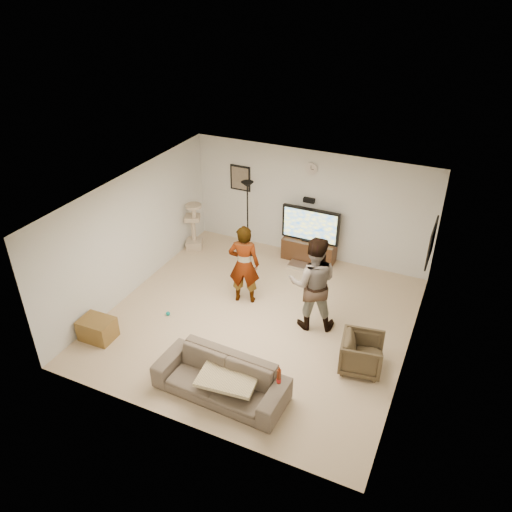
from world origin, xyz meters
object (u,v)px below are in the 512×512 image
at_px(tv, 311,225).
at_px(person_right, 313,283).
at_px(person_left, 244,265).
at_px(armchair, 362,354).
at_px(tv_stand, 309,250).
at_px(beer_bottle, 279,377).
at_px(floor_lamp, 248,219).
at_px(sofa, 221,378).
at_px(cat_tree, 193,226).
at_px(side_table, 97,329).

relative_size(tv, person_right, 0.71).
height_order(tv, person_left, person_left).
bearing_deg(armchair, tv_stand, 24.35).
relative_size(person_left, beer_bottle, 6.66).
bearing_deg(floor_lamp, sofa, -69.97).
relative_size(tv, cat_tree, 1.13).
xyz_separation_m(floor_lamp, armchair, (3.37, -2.67, -0.57)).
bearing_deg(beer_bottle, tv, 103.80).
xyz_separation_m(tv_stand, person_left, (-0.64, -2.04, 0.58)).
bearing_deg(armchair, floor_lamp, 42.47).
bearing_deg(beer_bottle, side_table, 175.85).
distance_m(armchair, side_table, 4.68).
xyz_separation_m(tv, cat_tree, (-2.66, -0.62, -0.31)).
bearing_deg(person_left, tv_stand, -123.90).
distance_m(floor_lamp, cat_tree, 1.35).
bearing_deg(beer_bottle, floor_lamp, 120.90).
bearing_deg(sofa, tv_stand, 93.98).
height_order(cat_tree, person_right, person_right).
relative_size(tv, sofa, 0.62).
relative_size(tv_stand, cat_tree, 1.03).
height_order(floor_lamp, armchair, floor_lamp).
relative_size(sofa, side_table, 3.50).
height_order(tv_stand, person_right, person_right).
bearing_deg(person_left, sofa, 91.17).
xyz_separation_m(tv_stand, tv, (0.00, 0.00, 0.64)).
bearing_deg(beer_bottle, person_right, 96.87).
height_order(tv_stand, sofa, sofa).
xyz_separation_m(tv, beer_bottle, (1.10, -4.48, -0.15)).
bearing_deg(side_table, person_left, 49.07).
xyz_separation_m(tv_stand, person_right, (0.83, -2.24, 0.67)).
distance_m(cat_tree, sofa, 4.77).
bearing_deg(person_right, sofa, 53.87).
relative_size(floor_lamp, person_right, 0.97).
relative_size(cat_tree, armchair, 1.67).
bearing_deg(person_left, tv, -123.90).
distance_m(cat_tree, beer_bottle, 5.39).
bearing_deg(cat_tree, side_table, -87.93).
xyz_separation_m(person_left, beer_bottle, (1.74, -2.44, -0.09)).
distance_m(floor_lamp, person_right, 2.91).
height_order(floor_lamp, person_right, person_right).
xyz_separation_m(person_left, person_right, (1.47, -0.20, 0.09)).
bearing_deg(person_left, person_right, 155.99).
xyz_separation_m(tv, person_right, (0.83, -2.24, 0.03)).
bearing_deg(cat_tree, person_left, -35.24).
bearing_deg(person_right, floor_lamp, -59.50).
height_order(person_left, armchair, person_left).
height_order(person_left, sofa, person_left).
height_order(tv, side_table, tv).
height_order(tv_stand, floor_lamp, floor_lamp).
distance_m(tv, cat_tree, 2.75).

